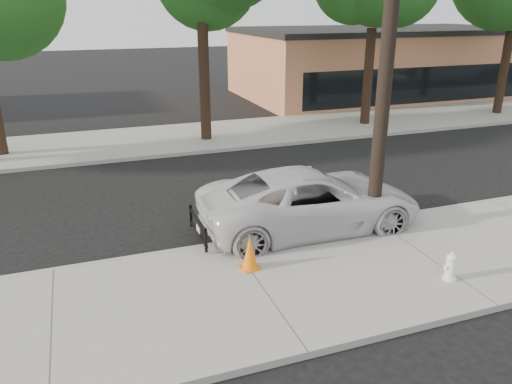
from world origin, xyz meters
TOP-DOWN VIEW (x-y plane):
  - ground at (0.00, 0.00)m, footprint 120.00×120.00m
  - near_sidewalk at (0.00, -4.30)m, footprint 90.00×4.40m
  - far_sidewalk at (0.00, 8.50)m, footprint 90.00×5.00m
  - curb_near at (0.00, -2.10)m, footprint 90.00×0.12m
  - building_main at (16.00, 16.00)m, footprint 18.00×10.00m
  - utility_pole at (3.60, -2.70)m, footprint 1.40×0.34m
  - police_cruiser at (2.28, -1.80)m, footprint 5.82×2.79m
  - fire_hydrant at (3.78, -5.38)m, footprint 0.31×0.29m
  - traffic_cone at (0.02, -3.52)m, footprint 0.46×0.46m

SIDE VIEW (x-z plane):
  - ground at x=0.00m, z-range 0.00..0.00m
  - near_sidewalk at x=0.00m, z-range 0.00..0.15m
  - far_sidewalk at x=0.00m, z-range 0.00..0.15m
  - curb_near at x=0.00m, z-range -0.01..0.15m
  - fire_hydrant at x=3.78m, z-range 0.14..0.73m
  - traffic_cone at x=0.02m, z-range 0.14..0.90m
  - police_cruiser at x=2.28m, z-range 0.00..1.60m
  - building_main at x=16.00m, z-range 0.00..4.00m
  - utility_pole at x=3.60m, z-range 0.20..9.20m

